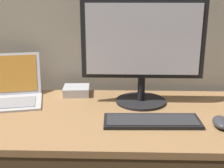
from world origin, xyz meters
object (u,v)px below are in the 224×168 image
at_px(laptop_silver, 5,91).
at_px(wired_keyboard, 152,121).
at_px(external_drive_box, 76,91).
at_px(external_monitor, 143,48).
at_px(computer_mouse, 221,122).

height_order(laptop_silver, wired_keyboard, laptop_silver).
bearing_deg(laptop_silver, external_drive_box, 16.05).
xyz_separation_m(external_monitor, wired_keyboard, (0.03, -0.23, -0.27)).
bearing_deg(external_monitor, laptop_silver, 178.21).
height_order(external_monitor, computer_mouse, external_monitor).
xyz_separation_m(wired_keyboard, external_drive_box, (-0.37, 0.35, 0.01)).
height_order(laptop_silver, external_monitor, external_monitor).
bearing_deg(computer_mouse, external_drive_box, 154.64).
distance_m(external_monitor, computer_mouse, 0.48).
bearing_deg(external_drive_box, computer_mouse, -30.64).
relative_size(laptop_silver, computer_mouse, 3.71).
xyz_separation_m(external_monitor, computer_mouse, (0.31, -0.26, -0.26)).
bearing_deg(external_monitor, wired_keyboard, -82.31).
relative_size(wired_keyboard, external_drive_box, 3.00).
xyz_separation_m(laptop_silver, external_drive_box, (0.35, 0.10, -0.03)).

